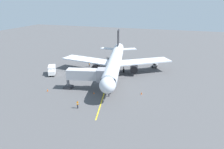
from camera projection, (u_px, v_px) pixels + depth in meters
ground_plane at (116, 75)px, 64.99m from camera, size 220.00×220.00×0.00m
apron_lead_in_line at (108, 82)px, 59.44m from camera, size 9.49×38.97×0.01m
airplane at (115, 62)px, 63.75m from camera, size 33.86×39.92×11.50m
jet_bridge at (89, 75)px, 53.71m from camera, size 11.49×5.23×5.40m
ground_crew_marshaller at (78, 104)px, 44.84m from camera, size 0.47×0.43×1.71m
ground_crew_wing_walker at (109, 93)px, 50.33m from camera, size 0.47×0.42×1.71m
ground_crew_loader at (89, 64)px, 72.76m from camera, size 0.30×0.43×1.71m
box_truck_near_nose at (52, 70)px, 64.93m from camera, size 3.99×4.96×2.62m
belt_loader_portside at (155, 65)px, 72.11m from camera, size 1.65×4.63×2.32m
safety_cone_nose_left at (48, 90)px, 53.41m from camera, size 0.32×0.32×0.55m
safety_cone_nose_right at (94, 93)px, 52.02m from camera, size 0.32×0.32×0.55m
safety_cone_wing_port at (141, 93)px, 51.72m from camera, size 0.32×0.32×0.55m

